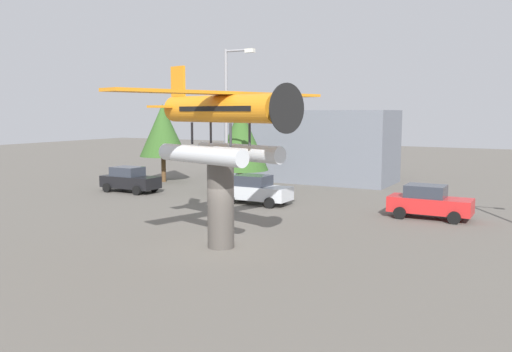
% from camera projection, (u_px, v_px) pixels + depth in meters
% --- Properties ---
extents(ground_plane, '(140.00, 140.00, 0.00)m').
position_uv_depth(ground_plane, '(221.00, 247.00, 22.26)').
color(ground_plane, '#605B54').
extents(display_pedestal, '(1.10, 1.10, 3.54)m').
position_uv_depth(display_pedestal, '(221.00, 205.00, 22.05)').
color(display_pedestal, '#4C4742').
rests_on(display_pedestal, ground).
extents(floatplane_monument, '(7.19, 10.27, 4.00)m').
position_uv_depth(floatplane_monument, '(222.00, 121.00, 21.55)').
color(floatplane_monument, silver).
rests_on(floatplane_monument, display_pedestal).
extents(car_near_black, '(4.20, 2.02, 1.76)m').
position_uv_depth(car_near_black, '(130.00, 179.00, 37.48)').
color(car_near_black, black).
rests_on(car_near_black, ground).
extents(car_mid_silver, '(4.20, 2.02, 1.76)m').
position_uv_depth(car_mid_silver, '(256.00, 190.00, 32.57)').
color(car_mid_silver, silver).
rests_on(car_mid_silver, ground).
extents(car_far_red, '(4.20, 2.02, 1.76)m').
position_uv_depth(car_far_red, '(429.00, 202.00, 28.18)').
color(car_far_red, red).
rests_on(car_far_red, ground).
extents(streetlight_primary, '(1.84, 0.28, 8.92)m').
position_uv_depth(streetlight_primary, '(229.00, 120.00, 29.33)').
color(streetlight_primary, gray).
rests_on(streetlight_primary, ground).
extents(storefront_building, '(13.24, 5.48, 5.70)m').
position_uv_depth(storefront_building, '(311.00, 146.00, 43.63)').
color(storefront_building, slate).
rests_on(storefront_building, ground).
extents(tree_west, '(3.72, 3.72, 6.19)m').
position_uv_depth(tree_west, '(163.00, 130.00, 42.64)').
color(tree_west, brown).
rests_on(tree_west, ground).
extents(tree_east, '(3.88, 3.88, 5.86)m').
position_uv_depth(tree_east, '(241.00, 139.00, 37.15)').
color(tree_east, brown).
rests_on(tree_east, ground).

